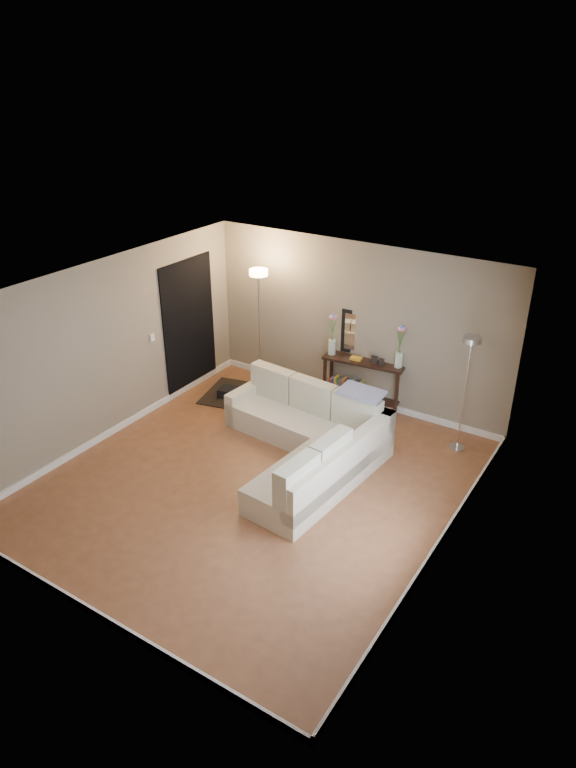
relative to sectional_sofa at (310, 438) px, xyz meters
The scene contains 23 objects.
floor 0.98m from the sectional_sofa, 109.43° to the right, with size 5.00×5.50×0.01m, color brown.
ceiling 2.47m from the sectional_sofa, 109.43° to the right, with size 5.00×5.50×0.01m, color white.
wall_back 2.15m from the sectional_sofa, 99.25° to the left, with size 5.00×0.02×2.60m, color gray.
wall_front 3.78m from the sectional_sofa, 94.84° to the right, with size 5.00×0.02×2.60m, color gray.
wall_left 3.11m from the sectional_sofa, 162.81° to the right, with size 0.02×5.50×2.60m, color gray.
wall_right 2.56m from the sectional_sofa, 21.60° to the right, with size 0.02×5.50×2.60m, color gray.
baseboard_back 1.91m from the sectional_sofa, 99.37° to the left, with size 5.00×0.03×0.10m, color white.
baseboard_front 3.63m from the sectional_sofa, 94.87° to the right, with size 5.00×0.03×0.10m, color white.
baseboard_left 2.94m from the sectional_sofa, 162.66° to the right, with size 0.03×5.50×0.10m, color white.
baseboard_right 2.36m from the sectional_sofa, 21.82° to the right, with size 0.03×5.50×0.10m, color white.
doorway 3.01m from the sectional_sofa, 163.45° to the left, with size 0.02×1.20×2.20m, color black.
switch_plate 2.92m from the sectional_sofa, behind, with size 0.02×0.08×0.12m, color white.
sectional_sofa is the anchor object (origin of this frame).
throw_blanket 0.95m from the sectional_sofa, 49.36° to the left, with size 0.61×0.35×0.05m, color #7E84A3.
console_table 1.76m from the sectional_sofa, 95.06° to the left, with size 1.32×0.49×0.79m.
leaning_mirror 2.11m from the sectional_sofa, 92.80° to the left, with size 0.91×0.14×0.72m.
table_decor 1.80m from the sectional_sofa, 92.47° to the left, with size 0.55×0.14×0.13m.
flower_vase_left 1.97m from the sectional_sofa, 109.98° to the left, with size 0.15×0.13×0.68m.
flower_vase_right 2.03m from the sectional_sofa, 75.63° to the left, with size 0.15×0.13×0.68m.
floor_lamp_lit 2.55m from the sectional_sofa, 141.93° to the left, with size 0.35×0.35×2.06m.
floor_lamp_unlit 2.31m from the sectional_sofa, 39.17° to the left, with size 0.29×0.29×1.72m.
charcoal_rug 2.10m from the sectional_sofa, 151.10° to the left, with size 1.34×1.01×0.02m, color black.
black_bag 2.21m from the sectional_sofa, 157.01° to the left, with size 0.38×0.27×0.25m, color black.
Camera 1 is at (4.11, -5.62, 4.95)m, focal length 30.00 mm.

